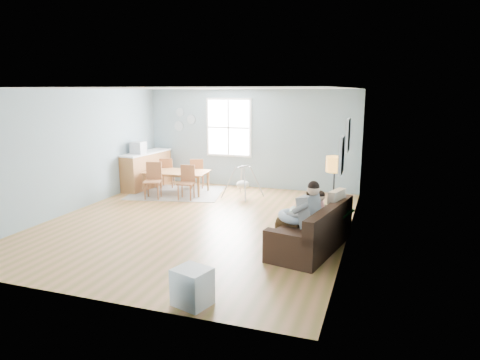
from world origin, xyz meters
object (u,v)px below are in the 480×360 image
at_px(toddler, 315,208).
at_px(monitor, 138,148).
at_px(chair_nw, 167,171).
at_px(floor_lamp, 334,171).
at_px(chair_se, 187,180).
at_px(dining_table, 176,182).
at_px(storage_cube, 192,286).
at_px(baby_swing, 243,184).
at_px(chair_sw, 153,178).
at_px(counter, 146,169).
at_px(sofa, 314,234).
at_px(chair_ne, 197,172).
at_px(father, 301,214).

distance_m(toddler, monitor, 5.89).
bearing_deg(chair_nw, floor_lamp, -30.11).
bearing_deg(chair_se, dining_table, 138.47).
bearing_deg(storage_cube, baby_swing, 101.81).
bearing_deg(dining_table, toddler, -38.66).
relative_size(chair_sw, counter, 0.50).
xyz_separation_m(sofa, counter, (-5.21, 3.28, 0.23)).
relative_size(sofa, dining_table, 1.26).
bearing_deg(chair_nw, baby_swing, -9.96).
height_order(toddler, chair_ne, toddler).
height_order(floor_lamp, counter, floor_lamp).
distance_m(chair_ne, counter, 1.43).
bearing_deg(chair_nw, father, -39.37).
bearing_deg(toddler, father, -108.53).
bearing_deg(storage_cube, chair_se, 116.40).
bearing_deg(baby_swing, father, -57.10).
height_order(counter, monitor, monitor).
relative_size(chair_se, counter, 0.46).
xyz_separation_m(sofa, chair_se, (-3.56, 2.45, 0.20)).
height_order(father, storage_cube, father).
distance_m(chair_se, chair_ne, 1.18).
distance_m(toddler, counter, 6.02).
height_order(chair_ne, monitor, monitor).
relative_size(father, floor_lamp, 0.82).
distance_m(father, chair_se, 4.33).
distance_m(father, chair_sw, 4.92).
distance_m(father, toddler, 0.47).
bearing_deg(chair_sw, floor_lamp, -19.91).
xyz_separation_m(chair_se, counter, (-1.64, 0.83, 0.03)).
relative_size(sofa, chair_sw, 2.30).
height_order(chair_sw, chair_nw, chair_sw).
bearing_deg(chair_se, sofa, -34.49).
height_order(chair_se, monitor, monitor).
relative_size(chair_se, chair_ne, 1.01).
bearing_deg(chair_ne, chair_se, -77.94).
bearing_deg(floor_lamp, dining_table, 151.67).
xyz_separation_m(storage_cube, counter, (-4.06, 5.70, 0.27)).
relative_size(toddler, baby_swing, 0.78).
bearing_deg(counter, father, -35.03).
bearing_deg(monitor, baby_swing, 1.19).
xyz_separation_m(floor_lamp, dining_table, (-4.34, 2.34, -0.97)).
bearing_deg(chair_ne, chair_sw, -114.20).
distance_m(sofa, monitor, 6.06).
xyz_separation_m(father, baby_swing, (-2.10, 3.24, -0.31)).
bearing_deg(sofa, chair_ne, 136.63).
bearing_deg(chair_nw, chair_ne, 12.31).
xyz_separation_m(dining_table, chair_nw, (-0.53, 0.49, 0.18)).
distance_m(sofa, dining_table, 5.04).
xyz_separation_m(sofa, chair_ne, (-3.81, 3.60, 0.19)).
bearing_deg(sofa, floor_lamp, 68.65).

